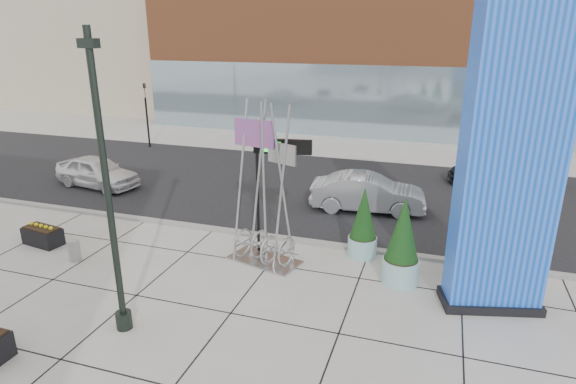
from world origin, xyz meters
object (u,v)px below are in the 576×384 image
(concrete_bollard, at_px, (74,250))
(car_white_west, at_px, (97,172))
(lamp_post, at_px, (111,219))
(car_silver_mid, at_px, (368,193))
(overhead_street_sign, at_px, (277,157))
(public_art_sculpture, at_px, (264,222))
(blue_pylon, at_px, (511,159))

(concrete_bollard, distance_m, car_white_west, 8.19)
(lamp_post, relative_size, car_silver_mid, 1.57)
(concrete_bollard, relative_size, overhead_street_sign, 0.18)
(concrete_bollard, bearing_deg, lamp_post, -35.09)
(public_art_sculpture, xyz_separation_m, car_white_west, (-10.53, 4.94, -0.66))
(blue_pylon, distance_m, lamp_post, 10.00)
(blue_pylon, relative_size, public_art_sculpture, 1.63)
(blue_pylon, relative_size, overhead_street_sign, 2.18)
(public_art_sculpture, bearing_deg, lamp_post, -99.59)
(blue_pylon, height_order, lamp_post, blue_pylon)
(overhead_street_sign, bearing_deg, car_silver_mid, 57.40)
(blue_pylon, xyz_separation_m, public_art_sculpture, (-6.92, 0.58, -2.83))
(car_white_west, bearing_deg, car_silver_mid, -76.75)
(lamp_post, relative_size, overhead_street_sign, 1.85)
(car_white_west, xyz_separation_m, car_silver_mid, (13.01, 0.80, 0.03))
(blue_pylon, distance_m, car_white_west, 18.63)
(blue_pylon, distance_m, public_art_sculpture, 7.50)
(overhead_street_sign, height_order, car_silver_mid, overhead_street_sign)
(concrete_bollard, bearing_deg, blue_pylon, 5.87)
(overhead_street_sign, xyz_separation_m, car_silver_mid, (2.25, 5.13, -2.67))
(lamp_post, height_order, overhead_street_sign, lamp_post)
(overhead_street_sign, relative_size, car_silver_mid, 0.85)
(blue_pylon, relative_size, car_silver_mid, 1.85)
(blue_pylon, bearing_deg, overhead_street_sign, 155.72)
(car_white_west, bearing_deg, overhead_street_sign, -102.20)
(concrete_bollard, bearing_deg, overhead_street_sign, 21.78)
(overhead_street_sign, distance_m, car_white_west, 11.91)
(public_art_sculpture, bearing_deg, car_white_west, 169.97)
(car_white_west, height_order, car_silver_mid, car_silver_mid)
(public_art_sculpture, bearing_deg, overhead_street_sign, 83.93)
(car_silver_mid, bearing_deg, lamp_post, 149.96)
(overhead_street_sign, bearing_deg, concrete_bollard, -167.17)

